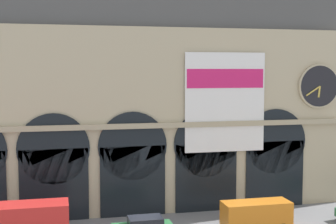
% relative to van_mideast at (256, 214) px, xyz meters
% --- Properties ---
extents(station_building, '(39.60, 5.07, 20.01)m').
position_rel_van_mideast_xyz_m(station_building, '(-8.58, 8.04, 8.44)').
color(station_building, '#BCAD8C').
rests_on(station_building, ground).
extents(van_mideast, '(5.20, 2.48, 2.20)m').
position_rel_van_mideast_xyz_m(van_mideast, '(0.00, 0.00, 0.00)').
color(van_mideast, orange).
rests_on(van_mideast, ground).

